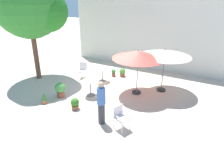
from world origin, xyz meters
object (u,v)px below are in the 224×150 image
(patio_umbrella_1, at_px, (138,55))
(cafe_table_0, at_px, (102,72))
(standing_person, at_px, (101,102))
(patio_chair_0, at_px, (83,69))
(potted_plant_3, at_px, (122,72))
(potted_plant_1, at_px, (75,103))
(potted_plant_0, at_px, (114,72))
(patio_chair_1, at_px, (121,116))
(patio_umbrella_0, at_px, (165,53))
(potted_plant_2, at_px, (60,89))
(cafe_table_1, at_px, (90,85))
(shade_tree, at_px, (30,3))
(potted_plant_4, at_px, (44,97))

(patio_umbrella_1, bearing_deg, cafe_table_0, 168.83)
(patio_umbrella_1, height_order, standing_person, patio_umbrella_1)
(patio_chair_0, height_order, potted_plant_3, patio_chair_0)
(patio_chair_0, xyz_separation_m, standing_person, (3.40, -3.36, 0.37))
(potted_plant_3, bearing_deg, cafe_table_0, -119.01)
(potted_plant_1, bearing_deg, patio_umbrella_1, 57.44)
(patio_umbrella_1, height_order, patio_chair_0, patio_umbrella_1)
(patio_umbrella_1, bearing_deg, potted_plant_0, 145.89)
(patio_chair_1, xyz_separation_m, standing_person, (-0.78, -0.04, 0.36))
(cafe_table_0, bearing_deg, patio_umbrella_0, 7.37)
(patio_umbrella_0, relative_size, potted_plant_2, 3.41)
(patio_umbrella_1, distance_m, cafe_table_0, 2.76)
(patio_umbrella_1, xyz_separation_m, cafe_table_1, (-1.86, -1.32, -1.43))
(shade_tree, relative_size, potted_plant_4, 10.67)
(cafe_table_1, relative_size, potted_plant_3, 1.54)
(potted_plant_1, height_order, standing_person, standing_person)
(shade_tree, relative_size, patio_chair_0, 6.55)
(potted_plant_2, height_order, standing_person, standing_person)
(shade_tree, relative_size, patio_chair_1, 6.71)
(potted_plant_2, xyz_separation_m, potted_plant_3, (1.41, 3.82, -0.14))
(patio_chair_0, relative_size, standing_person, 0.53)
(shade_tree, height_order, potted_plant_4, shade_tree)
(patio_chair_0, height_order, standing_person, standing_person)
(potted_plant_0, bearing_deg, potted_plant_1, -84.84)
(potted_plant_4, bearing_deg, patio_chair_0, 95.93)
(patio_chair_1, xyz_separation_m, potted_plant_2, (-3.62, 0.80, -0.12))
(cafe_table_1, distance_m, potted_plant_0, 2.75)
(shade_tree, xyz_separation_m, potted_plant_2, (2.75, -1.22, -3.77))
(standing_person, bearing_deg, patio_chair_0, 135.29)
(potted_plant_1, bearing_deg, patio_chair_0, 121.42)
(patio_umbrella_1, distance_m, potted_plant_1, 3.62)
(potted_plant_2, bearing_deg, potted_plant_0, 75.06)
(shade_tree, xyz_separation_m, patio_chair_1, (6.38, -2.02, -3.66))
(cafe_table_0, bearing_deg, patio_umbrella_1, -11.17)
(patio_umbrella_0, relative_size, potted_plant_4, 4.46)
(potted_plant_2, xyz_separation_m, potted_plant_4, (-0.20, -0.84, -0.11))
(patio_chair_0, bearing_deg, cafe_table_1, -44.40)
(shade_tree, bearing_deg, potted_plant_3, 31.99)
(shade_tree, bearing_deg, patio_umbrella_1, 9.06)
(patio_chair_0, height_order, potted_plant_2, patio_chair_0)
(cafe_table_0, height_order, standing_person, standing_person)
(cafe_table_0, relative_size, patio_chair_0, 0.82)
(potted_plant_2, bearing_deg, cafe_table_1, 35.21)
(potted_plant_1, xyz_separation_m, standing_person, (1.53, -0.30, 0.63))
(potted_plant_0, bearing_deg, patio_umbrella_1, -34.11)
(patio_umbrella_1, relative_size, potted_plant_0, 5.47)
(patio_umbrella_1, relative_size, potted_plant_3, 4.88)
(patio_chair_0, relative_size, potted_plant_3, 1.80)
(patio_umbrella_0, bearing_deg, standing_person, -107.18)
(cafe_table_1, bearing_deg, patio_chair_1, -33.64)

